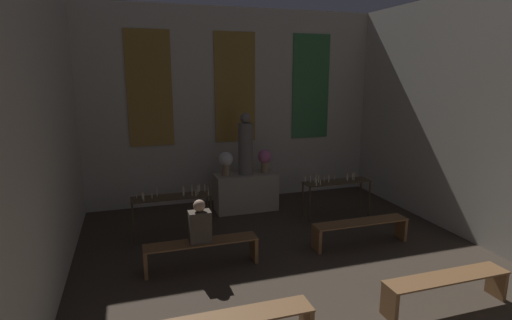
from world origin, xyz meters
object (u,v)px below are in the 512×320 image
at_px(flower_vase_right, 265,159).
at_px(pew_back_right, 360,228).
at_px(flower_vase_left, 226,161).
at_px(altar, 246,192).
at_px(statue, 246,146).
at_px(pew_second_right, 446,285).
at_px(candle_rack_left, 172,201).
at_px(person_seated, 200,224).
at_px(pew_back_left, 202,249).
at_px(candle_rack_right, 336,186).

height_order(flower_vase_right, pew_back_right, flower_vase_right).
height_order(flower_vase_left, pew_back_right, flower_vase_left).
distance_m(altar, flower_vase_right, 0.91).
xyz_separation_m(statue, pew_second_right, (1.52, -4.75, -1.21)).
distance_m(altar, statue, 1.10).
height_order(altar, candle_rack_left, candle_rack_left).
bearing_deg(statue, candle_rack_left, -150.29).
bearing_deg(candle_rack_left, person_seated, -79.13).
relative_size(statue, pew_back_right, 0.76).
height_order(flower_vase_right, candle_rack_left, flower_vase_right).
bearing_deg(statue, pew_back_right, -59.46).
relative_size(flower_vase_left, pew_back_left, 0.29).
height_order(candle_rack_left, pew_second_right, candle_rack_left).
xyz_separation_m(pew_second_right, pew_back_left, (-3.03, 2.18, 0.00)).
xyz_separation_m(altar, pew_back_right, (1.52, -2.57, -0.10)).
xyz_separation_m(statue, flower_vase_right, (0.47, -0.00, -0.32)).
bearing_deg(pew_back_left, person_seated, -180.00).
bearing_deg(statue, person_seated, -120.81).
relative_size(altar, statue, 1.01).
height_order(altar, flower_vase_right, flower_vase_right).
relative_size(altar, candle_rack_left, 0.93).
xyz_separation_m(statue, pew_back_left, (-1.52, -2.57, -1.21)).
bearing_deg(statue, pew_back_left, -120.54).
relative_size(altar, person_seated, 2.00).
bearing_deg(candle_rack_right, pew_back_left, -155.39).
height_order(candle_rack_left, pew_back_right, candle_rack_left).
height_order(altar, person_seated, person_seated).
xyz_separation_m(candle_rack_right, pew_second_right, (-0.31, -3.71, -0.38)).
distance_m(flower_vase_left, candle_rack_right, 2.57).
bearing_deg(flower_vase_left, pew_back_left, -112.11).
distance_m(altar, pew_back_right, 2.99).
relative_size(flower_vase_left, candle_rack_right, 0.36).
xyz_separation_m(altar, pew_back_left, (-1.52, -2.57, -0.10)).
bearing_deg(flower_vase_right, pew_back_right, -67.89).
distance_m(altar, candle_rack_right, 2.12).
distance_m(statue, pew_back_right, 3.22).
relative_size(candle_rack_left, pew_back_right, 0.82).
bearing_deg(pew_back_left, flower_vase_right, 52.27).
bearing_deg(person_seated, flower_vase_left, 67.58).
distance_m(flower_vase_right, person_seated, 3.29).
relative_size(altar, candle_rack_right, 0.93).
height_order(pew_second_right, person_seated, person_seated).
distance_m(flower_vase_right, pew_back_right, 2.91).
relative_size(altar, flower_vase_left, 2.62).
bearing_deg(flower_vase_right, flower_vase_left, 180.00).
height_order(flower_vase_right, pew_second_right, flower_vase_right).
relative_size(flower_vase_left, pew_back_right, 0.29).
distance_m(pew_back_left, pew_back_right, 3.03).
distance_m(candle_rack_right, pew_back_left, 3.70).
xyz_separation_m(candle_rack_left, person_seated, (0.29, -1.53, 0.06)).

